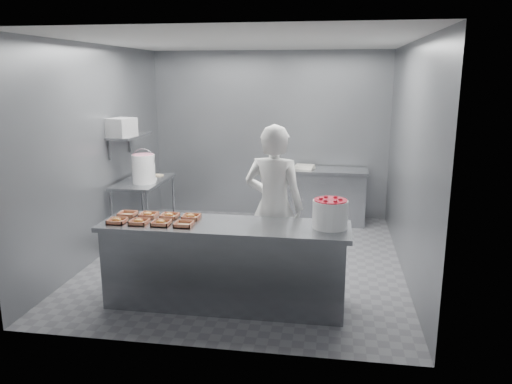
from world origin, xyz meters
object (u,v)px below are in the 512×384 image
tray_1 (139,222)px  worker (274,207)px  service_counter (225,264)px  tray_4 (128,214)px  tray_5 (148,215)px  back_counter (321,195)px  tray_0 (117,221)px  glaze_bucket (144,168)px  tray_2 (161,223)px  tray_6 (170,216)px  appliance (121,128)px  tray_7 (191,217)px  strawberry_tub (330,213)px  prep_table (144,201)px  tray_3 (184,224)px

tray_1 → worker: size_ratio=0.10×
service_counter → tray_4: (-1.12, 0.13, 0.47)m
worker → service_counter: bearing=63.4°
tray_1 → tray_5: same height
back_counter → tray_0: bearing=-120.8°
tray_0 → glaze_bucket: size_ratio=0.38×
tray_2 → back_counter: bearing=65.6°
back_counter → tray_6: size_ratio=8.01×
service_counter → appliance: bearing=137.3°
tray_6 → glaze_bucket: 1.90m
tray_7 → tray_5: bearing=180.0°
back_counter → tray_0: tray_0 is taller
tray_7 → tray_1: bearing=-150.8°
tray_6 → worker: 1.18m
tray_5 → glaze_bucket: size_ratio=0.38×
tray_5 → strawberry_tub: bearing=-2.7°
tray_0 → tray_5: same height
tray_4 → tray_5: bearing=-0.0°
back_counter → appliance: bearing=-150.0°
tray_5 → tray_7: same height
prep_table → back_counter: 2.87m
tray_2 → tray_4: 0.55m
prep_table → tray_6: bearing=-60.9°
tray_4 → appliance: (-0.70, 1.55, 0.78)m
prep_table → tray_3: size_ratio=6.40×
back_counter → tray_0: (-2.02, -3.38, 0.47)m
tray_5 → worker: (1.32, 0.47, 0.02)m
tray_1 → tray_7: bearing=29.2°
service_counter → prep_table: same height
tray_3 → appliance: bearing=128.1°
tray_1 → tray_7: size_ratio=1.00×
tray_4 → tray_1: bearing=-48.5°
tray_1 → strawberry_tub: bearing=5.2°
service_counter → tray_3: tray_3 is taller
glaze_bucket → worker: bearing=-30.4°
tray_1 → worker: worker is taller
glaze_bucket → tray_1: bearing=-70.2°
service_counter → back_counter: same height
tray_2 → tray_3: (0.24, 0.00, -0.00)m
back_counter → worker: 2.73m
tray_5 → strawberry_tub: strawberry_tub is taller
tray_4 → back_counter: bearing=57.1°
tray_5 → tray_7: (0.48, 0.00, 0.00)m
service_counter → worker: worker is taller
tray_6 → appliance: bearing=127.4°
service_counter → prep_table: bearing=130.2°
back_counter → glaze_bucket: bearing=-149.2°
tray_1 → tray_7: 0.55m
prep_table → tray_7: 2.23m
tray_1 → tray_2: (0.24, 0.00, 0.00)m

